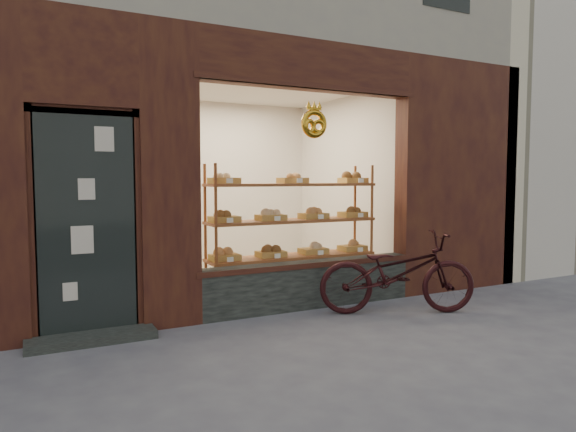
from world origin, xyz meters
TOP-DOWN VIEW (x-y plane):
  - ground at (0.00, 0.00)m, footprint 90.00×90.00m
  - neighbor_right at (9.60, 5.50)m, footprint 12.00×7.00m
  - display_shelf at (0.45, 2.55)m, footprint 2.20×0.45m
  - bicycle at (1.21, 1.44)m, footprint 1.87×1.27m

SIDE VIEW (x-z plane):
  - ground at x=0.00m, z-range 0.00..0.00m
  - bicycle at x=1.21m, z-range 0.00..0.93m
  - display_shelf at x=0.45m, z-range -0.01..1.69m
  - neighbor_right at x=9.60m, z-range 0.00..9.00m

